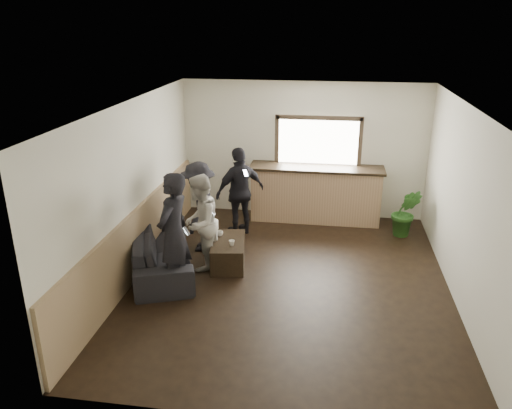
% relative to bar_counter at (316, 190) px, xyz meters
% --- Properties ---
extents(ground, '(5.00, 6.00, 0.01)m').
position_rel_bar_counter_xyz_m(ground, '(-0.30, -2.70, -0.64)').
color(ground, black).
extents(room_shell, '(5.01, 6.01, 2.80)m').
position_rel_bar_counter_xyz_m(room_shell, '(-1.04, -2.70, 0.83)').
color(room_shell, silver).
rests_on(room_shell, ground).
extents(bar_counter, '(2.70, 0.68, 2.13)m').
position_rel_bar_counter_xyz_m(bar_counter, '(0.00, 0.00, 0.00)').
color(bar_counter, '#A87F5B').
rests_on(bar_counter, ground).
extents(sofa, '(1.65, 2.48, 0.67)m').
position_rel_bar_counter_xyz_m(sofa, '(-2.45, -2.53, -0.30)').
color(sofa, black).
rests_on(sofa, ground).
extents(coffee_table, '(0.68, 1.05, 0.43)m').
position_rel_bar_counter_xyz_m(coffee_table, '(-1.38, -2.26, -0.42)').
color(coffee_table, black).
rests_on(coffee_table, ground).
extents(cup_a, '(0.14, 0.14, 0.09)m').
position_rel_bar_counter_xyz_m(cup_a, '(-1.56, -2.08, -0.16)').
color(cup_a, silver).
rests_on(cup_a, coffee_table).
extents(cup_b, '(0.14, 0.14, 0.09)m').
position_rel_bar_counter_xyz_m(cup_b, '(-1.28, -2.43, -0.16)').
color(cup_b, silver).
rests_on(cup_b, coffee_table).
extents(potted_plant, '(0.57, 0.47, 0.97)m').
position_rel_bar_counter_xyz_m(potted_plant, '(1.74, -0.59, -0.16)').
color(potted_plant, '#2D6623').
rests_on(potted_plant, ground).
extents(person_a, '(0.58, 0.77, 1.89)m').
position_rel_bar_counter_xyz_m(person_a, '(-2.00, -3.21, 0.30)').
color(person_a, black).
rests_on(person_a, ground).
extents(person_b, '(0.69, 0.84, 1.62)m').
position_rel_bar_counter_xyz_m(person_b, '(-1.80, -2.43, 0.17)').
color(person_b, beige).
rests_on(person_b, ground).
extents(person_c, '(0.66, 1.08, 1.63)m').
position_rel_bar_counter_xyz_m(person_c, '(-2.00, -1.73, 0.17)').
color(person_c, black).
rests_on(person_c, ground).
extents(person_d, '(1.05, 0.96, 1.72)m').
position_rel_bar_counter_xyz_m(person_d, '(-1.40, -0.94, 0.22)').
color(person_d, black).
rests_on(person_d, ground).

